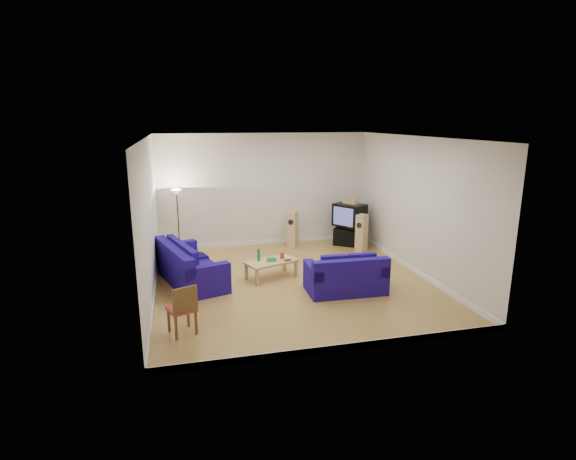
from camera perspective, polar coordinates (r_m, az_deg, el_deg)
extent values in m
cube|color=olive|center=(10.25, 0.53, -6.51)|extent=(6.00, 6.50, 0.01)
cube|color=white|center=(9.61, 0.58, 11.68)|extent=(6.00, 6.50, 0.01)
cube|color=silver|center=(12.93, -3.01, 5.11)|extent=(6.00, 0.01, 3.20)
cube|color=silver|center=(6.80, 7.32, -3.11)|extent=(6.00, 0.01, 3.20)
cube|color=silver|center=(9.53, -17.21, 1.32)|extent=(0.01, 6.50, 3.20)
cube|color=silver|center=(10.92, 16.01, 2.95)|extent=(0.01, 6.50, 3.20)
cube|color=white|center=(13.24, -2.91, -1.49)|extent=(6.00, 0.02, 0.12)
cube|color=white|center=(7.40, 6.92, -14.57)|extent=(6.00, 0.02, 0.12)
cube|color=white|center=(9.97, -16.51, -7.34)|extent=(0.02, 6.50, 0.12)
cube|color=white|center=(11.30, 15.45, -4.73)|extent=(0.02, 6.50, 0.12)
cube|color=navy|center=(10.37, -12.21, -5.31)|extent=(1.61, 2.46, 0.43)
cube|color=navy|center=(10.13, -14.35, -3.28)|extent=(0.89, 2.24, 0.44)
cube|color=navy|center=(11.20, -14.00, -2.14)|extent=(1.00, 0.51, 0.25)
cube|color=navy|center=(9.35, -10.28, -5.16)|extent=(1.00, 0.51, 0.25)
cube|color=black|center=(10.32, -11.49, -3.50)|extent=(0.52, 0.52, 0.12)
cube|color=navy|center=(9.69, 7.27, -6.59)|extent=(1.65, 0.96, 0.40)
cube|color=navy|center=(9.24, 8.05, -4.97)|extent=(1.63, 0.26, 0.41)
cube|color=navy|center=(9.38, 3.22, -5.14)|extent=(0.24, 0.92, 0.23)
cube|color=navy|center=(9.83, 11.24, -4.50)|extent=(0.24, 0.92, 0.23)
cube|color=black|center=(9.71, 7.04, -4.67)|extent=(0.39, 0.39, 0.11)
cube|color=tan|center=(10.32, -2.13, -4.04)|extent=(1.29, 0.95, 0.05)
cube|color=tan|center=(9.94, -3.96, -6.07)|extent=(0.08, 0.08, 0.37)
cube|color=tan|center=(10.33, -5.32, -5.31)|extent=(0.08, 0.08, 0.37)
cube|color=tan|center=(10.48, 1.03, -4.96)|extent=(0.08, 0.08, 0.37)
cube|color=tan|center=(10.85, -0.45, -4.29)|extent=(0.08, 0.08, 0.37)
cylinder|color=#197233|center=(10.27, -3.74, -3.19)|extent=(0.09, 0.09, 0.28)
cube|color=green|center=(10.27, -2.11, -3.74)|extent=(0.22, 0.13, 0.09)
cylinder|color=red|center=(10.43, -0.76, -3.26)|extent=(0.15, 0.15, 0.15)
cube|color=black|center=(10.31, -0.03, -3.84)|extent=(0.17, 0.09, 0.02)
cube|color=black|center=(13.15, 7.69, -0.86)|extent=(0.92, 0.83, 0.50)
cube|color=black|center=(13.08, 7.78, 0.39)|extent=(0.51, 0.52, 0.09)
cube|color=black|center=(12.95, 7.84, 1.91)|extent=(0.96, 1.02, 0.64)
cube|color=navy|center=(12.70, 7.02, 1.70)|extent=(0.38, 0.56, 0.51)
cube|color=tan|center=(12.92, 7.90, 3.67)|extent=(0.38, 0.45, 0.15)
cube|color=tan|center=(12.76, 0.57, 0.08)|extent=(0.37, 0.39, 1.04)
cylinder|color=black|center=(12.56, 0.35, 1.01)|extent=(0.14, 0.10, 0.15)
cube|color=tan|center=(12.54, 9.33, -0.37)|extent=(0.39, 0.38, 1.04)
cylinder|color=black|center=(12.35, 9.02, 0.59)|extent=(0.11, 0.13, 0.15)
cylinder|color=black|center=(12.52, -13.53, -3.00)|extent=(0.23, 0.23, 0.03)
cylinder|color=black|center=(12.31, -13.75, 0.76)|extent=(0.03, 0.03, 1.67)
cone|color=white|center=(12.15, -13.98, 4.69)|extent=(0.30, 0.30, 0.13)
cube|color=brown|center=(7.83, -14.02, -11.96)|extent=(0.05, 0.05, 0.43)
cube|color=brown|center=(8.13, -14.90, -11.00)|extent=(0.05, 0.05, 0.43)
cube|color=brown|center=(7.94, -11.60, -11.44)|extent=(0.05, 0.05, 0.43)
cube|color=brown|center=(8.24, -12.57, -10.53)|extent=(0.05, 0.05, 0.43)
cube|color=#9F3534|center=(7.94, -13.37, -9.69)|extent=(0.55, 0.55, 0.06)
cube|color=brown|center=(7.68, -12.93, -8.60)|extent=(0.42, 0.19, 0.43)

